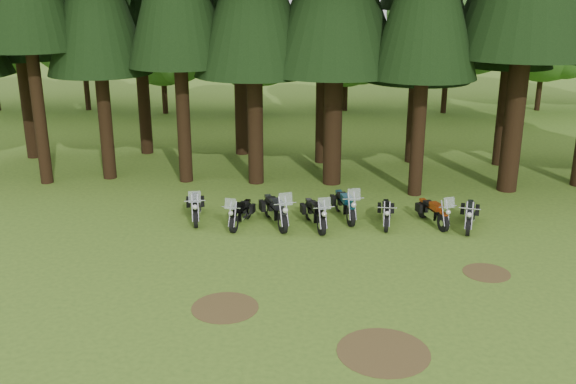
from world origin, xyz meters
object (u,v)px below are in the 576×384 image
Objects in this scene: motorcycle_3 at (315,214)px; motorcycle_5 at (386,214)px; motorcycle_2 at (275,211)px; motorcycle_4 at (345,206)px; motorcycle_1 at (241,214)px; motorcycle_7 at (469,215)px; motorcycle_0 at (195,207)px; motorcycle_6 at (433,213)px.

motorcycle_3 is 2.55m from motorcycle_5.
motorcycle_2 is 2.61m from motorcycle_4.
motorcycle_5 is (3.94, 0.19, -0.10)m from motorcycle_2.
motorcycle_2 is at bearing 17.75° from motorcycle_1.
motorcycle_3 is (1.42, -0.16, -0.04)m from motorcycle_2.
motorcycle_2 is 1.12× the size of motorcycle_7.
motorcycle_1 is at bearing -26.46° from motorcycle_0.
motorcycle_5 is 0.97× the size of motorcycle_6.
motorcycle_0 is at bearing 177.00° from motorcycle_1.
motorcycle_6 is (6.86, 0.39, 0.00)m from motorcycle_1.
motorcycle_1 is (1.70, -0.48, -0.04)m from motorcycle_0.
motorcycle_4 is 1.56m from motorcycle_5.
motorcycle_2 is 1.42m from motorcycle_3.
motorcycle_0 is at bearing -176.81° from motorcycle_5.
motorcycle_2 is 5.63m from motorcycle_6.
motorcycle_7 is at bearing -31.40° from motorcycle_6.
motorcycle_5 is 0.93× the size of motorcycle_7.
motorcycle_5 is at bearing -34.86° from motorcycle_4.
motorcycle_0 is 5.45m from motorcycle_4.
motorcycle_3 is 5.43m from motorcycle_7.
motorcycle_4 is at bearing -6.48° from motorcycle_0.
motorcycle_4 is 4.41m from motorcycle_7.
motorcycle_1 is 3.84m from motorcycle_4.
motorcycle_2 is 1.02× the size of motorcycle_4.
motorcycle_7 is (8.08, 0.14, 0.01)m from motorcycle_1.
motorcycle_0 reaches higher than motorcycle_7.
motorcycle_7 is at bearing -22.83° from motorcycle_4.
motorcycle_0 is at bearing 159.93° from motorcycle_6.
motorcycle_2 is at bearing 163.48° from motorcycle_6.
motorcycle_3 is at bearing -167.23° from motorcycle_5.
motorcycle_1 reaches higher than motorcycle_5.
motorcycle_5 is (6.88, -0.18, -0.06)m from motorcycle_0.
motorcycle_6 is (1.68, 0.09, 0.03)m from motorcycle_5.
motorcycle_3 reaches higher than motorcycle_6.
motorcycle_0 is at bearing 151.73° from motorcycle_2.
motorcycle_3 is 0.96× the size of motorcycle_4.
motorcycle_0 reaches higher than motorcycle_1.
motorcycle_7 is (2.90, -0.16, 0.04)m from motorcycle_5.
motorcycle_3 is at bearing 11.65° from motorcycle_1.
motorcycle_5 is 2.91m from motorcycle_7.
motorcycle_0 is 0.96× the size of motorcycle_4.
motorcycle_4 reaches higher than motorcycle_0.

